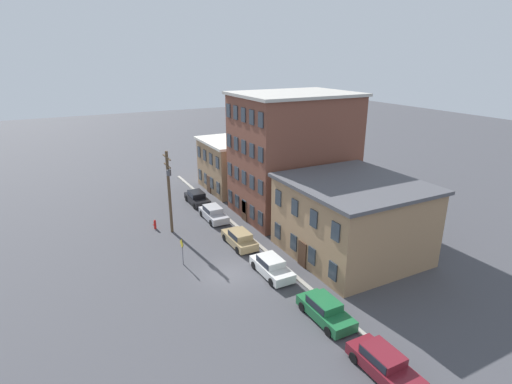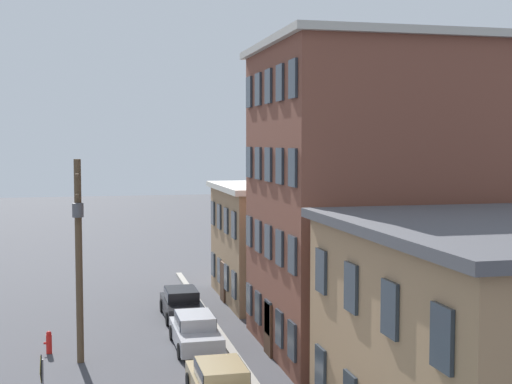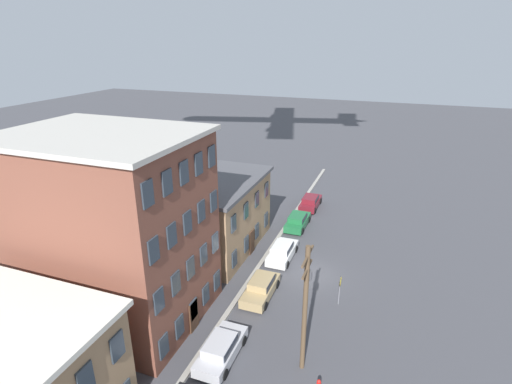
% 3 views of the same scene
% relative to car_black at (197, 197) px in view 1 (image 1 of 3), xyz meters
% --- Properties ---
extents(ground_plane, '(200.00, 200.00, 0.00)m').
position_rel_car_black_xyz_m(ground_plane, '(16.49, -3.25, -0.75)').
color(ground_plane, '#424247').
extents(kerb_strip, '(56.00, 0.36, 0.16)m').
position_rel_car_black_xyz_m(kerb_strip, '(16.49, 1.25, -0.67)').
color(kerb_strip, '#9E998E').
rests_on(kerb_strip, ground_plane).
extents(apartment_corner, '(8.90, 10.90, 6.50)m').
position_rel_car_black_xyz_m(apartment_corner, '(-3.11, 7.94, 2.51)').
color(apartment_corner, '#9E7A56').
rests_on(apartment_corner, ground_plane).
extents(apartment_midblock, '(9.47, 12.16, 13.03)m').
position_rel_car_black_xyz_m(apartment_midblock, '(7.21, 8.57, 5.78)').
color(apartment_midblock, brown).
rests_on(apartment_midblock, ground_plane).
extents(apartment_far, '(11.16, 10.40, 6.66)m').
position_rel_car_black_xyz_m(apartment_far, '(18.10, 7.69, 2.59)').
color(apartment_far, '#9E7A56').
rests_on(apartment_far, ground_plane).
extents(car_black, '(4.40, 1.92, 1.43)m').
position_rel_car_black_xyz_m(car_black, '(0.00, 0.00, 0.00)').
color(car_black, black).
rests_on(car_black, ground_plane).
extents(car_silver, '(4.40, 1.92, 1.43)m').
position_rel_car_black_xyz_m(car_silver, '(5.42, -0.10, 0.00)').
color(car_silver, '#B7B7BC').
rests_on(car_silver, ground_plane).
extents(car_tan, '(4.40, 1.92, 1.43)m').
position_rel_car_black_xyz_m(car_tan, '(12.27, -0.24, 0.00)').
color(car_tan, tan).
rests_on(car_tan, ground_plane).
extents(car_white, '(4.40, 1.92, 1.43)m').
position_rel_car_black_xyz_m(car_white, '(18.06, -0.19, 0.00)').
color(car_white, silver).
rests_on(car_white, ground_plane).
extents(car_green, '(4.40, 1.92, 1.43)m').
position_rel_car_black_xyz_m(car_green, '(24.65, 0.14, 0.00)').
color(car_green, '#1E6638').
rests_on(car_green, ground_plane).
extents(car_maroon, '(4.40, 1.92, 1.43)m').
position_rel_car_black_xyz_m(car_maroon, '(30.08, 0.04, 0.00)').
color(car_maroon, maroon).
rests_on(car_maroon, ground_plane).
extents(caution_sign, '(0.92, 0.08, 2.41)m').
position_rel_car_black_xyz_m(caution_sign, '(13.27, -5.98, 0.85)').
color(caution_sign, slate).
rests_on(caution_sign, ground_plane).
extents(utility_pole, '(2.40, 0.44, 8.20)m').
position_rel_car_black_xyz_m(utility_pole, '(6.49, -4.92, 3.87)').
color(utility_pole, brown).
rests_on(utility_pole, ground_plane).
extents(fire_hydrant, '(0.24, 0.34, 0.96)m').
position_rel_car_black_xyz_m(fire_hydrant, '(4.92, -6.23, -0.27)').
color(fire_hydrant, red).
rests_on(fire_hydrant, ground_plane).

